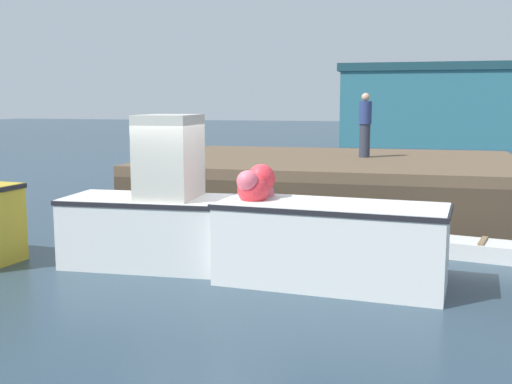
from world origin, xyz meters
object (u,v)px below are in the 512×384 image
(fishing_boat_near_right, at_px, (155,213))
(fishing_boat_mid, at_px, (326,239))
(dockworker, at_px, (365,125))
(rowboat, at_px, (482,250))

(fishing_boat_near_right, xyz_separation_m, fishing_boat_mid, (3.09, -0.39, -0.21))
(dockworker, bearing_deg, fishing_boat_near_right, -113.67)
(fishing_boat_mid, distance_m, rowboat, 3.56)
(fishing_boat_near_right, height_order, fishing_boat_mid, fishing_boat_near_right)
(fishing_boat_near_right, distance_m, dockworker, 7.69)
(fishing_boat_near_right, relative_size, dockworker, 1.81)
(rowboat, bearing_deg, fishing_boat_near_right, -160.62)
(fishing_boat_near_right, xyz_separation_m, rowboat, (5.67, 1.99, -0.80))
(fishing_boat_mid, height_order, dockworker, dockworker)
(fishing_boat_near_right, distance_m, fishing_boat_mid, 3.12)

